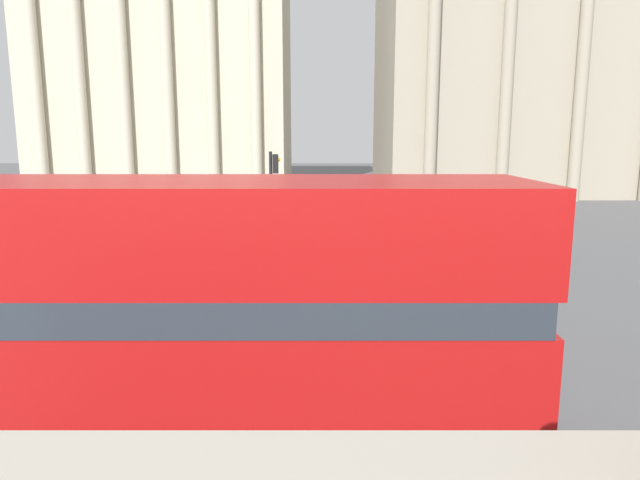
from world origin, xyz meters
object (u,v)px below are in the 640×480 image
Objects in this scene: traffic_light_mid at (272,191)px; car_maroon at (271,215)px; pedestrian_blue at (60,257)px; traffic_light_near at (206,244)px; double_decker_bus at (123,313)px; car_black at (279,228)px; plaza_building_left at (165,65)px; plaza_building_right at (539,61)px; pedestrian_olive at (436,228)px.

car_maroon is (-0.75, 8.33, -2.01)m from traffic_light_mid.
pedestrian_blue is at bearing 126.67° from car_maroon.
traffic_light_mid is at bearing 84.68° from traffic_light_near.
car_maroon is at bearing 89.49° from double_decker_bus.
double_decker_bus is 2.65× the size of traffic_light_mid.
double_decker_bus is 2.63× the size of car_black.
car_black is (-0.04, 3.81, -2.01)m from traffic_light_mid.
plaza_building_left reaches higher than plaza_building_right.
plaza_building_right is 15.44× the size of pedestrian_olive.
plaza_building_right is at bearing 55.01° from traffic_light_mid.
pedestrian_olive is (6.54, 1.90, -1.69)m from traffic_light_mid.
traffic_light_mid reaches higher than traffic_light_near.
plaza_building_left is 12.82× the size of pedestrian_blue.
pedestrian_olive is (-13.90, -27.30, -9.99)m from plaza_building_right.
traffic_light_near is 8.61m from traffic_light_mid.
traffic_light_mid is at bearing -172.92° from pedestrian_olive.
plaza_building_right reaches higher than traffic_light_near.
pedestrian_olive is (6.58, -1.91, 0.32)m from car_black.
car_maroon is (0.20, 21.93, -1.63)m from double_decker_bus.
double_decker_bus is at bearing 6.06° from pedestrian_blue.
traffic_light_mid is at bearing 156.68° from car_maroon.
double_decker_bus is 11.33m from pedestrian_blue.
traffic_light_near is 7.47m from pedestrian_blue.
traffic_light_near is 2.02× the size of pedestrian_olive.
double_decker_bus is 2.63× the size of car_maroon.
pedestrian_olive is at bearing 91.04° from pedestrian_blue.
traffic_light_mid is 2.37× the size of pedestrian_olive.
traffic_light_near is 0.85× the size of car_black.
pedestrian_blue is (-5.59, -12.06, 0.32)m from car_maroon.
car_maroon is at bearing 95.12° from traffic_light_mid.
plaza_building_right is at bearing 118.30° from pedestrian_blue.
plaza_building_left is 38.55m from pedestrian_blue.
car_black is 9.83m from pedestrian_blue.
traffic_light_near is 0.85× the size of car_maroon.
plaza_building_right reaches higher than double_decker_bus.
pedestrian_olive is (7.48, 15.51, -1.31)m from double_decker_bus.
plaza_building_right is 32.22m from pedestrian_olive.
double_decker_bus is 17.27m from pedestrian_olive.
car_maroon is at bearing 89.83° from traffic_light_near.
traffic_light_mid is at bearing -124.99° from plaza_building_right.
car_black and car_maroon have the same top height.
traffic_light_mid reaches higher than car_maroon.
pedestrian_blue is (-5.39, 9.87, -1.30)m from double_decker_bus.
plaza_building_right is 6.48× the size of car_black.
plaza_building_left is at bearing 103.73° from double_decker_bus.
car_black is 2.38× the size of pedestrian_olive.
car_maroon is 2.38× the size of pedestrian_olive.
traffic_light_mid is 0.99× the size of car_black.
traffic_light_mid is 7.55m from pedestrian_blue.
double_decker_bus reaches higher than pedestrian_blue.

